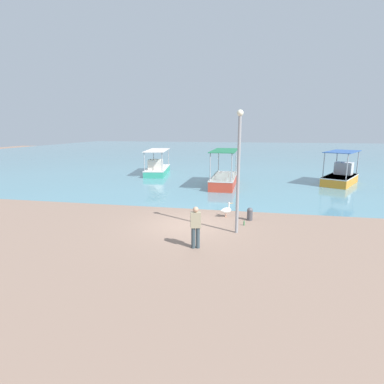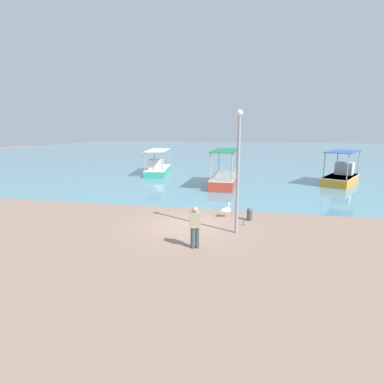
% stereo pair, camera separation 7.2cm
% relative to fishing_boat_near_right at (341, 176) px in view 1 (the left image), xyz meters
% --- Properties ---
extents(ground, '(120.00, 120.00, 0.00)m').
position_rel_fishing_boat_near_right_xyz_m(ground, '(-10.49, -13.43, -0.66)').
color(ground, '#896D5D').
extents(harbor_water, '(110.00, 90.00, 0.00)m').
position_rel_fishing_boat_near_right_xyz_m(harbor_water, '(-10.49, 34.57, -0.66)').
color(harbor_water, '#578B9A').
rests_on(harbor_water, ground).
extents(fishing_boat_near_right, '(3.92, 5.02, 2.80)m').
position_rel_fishing_boat_near_right_xyz_m(fishing_boat_near_right, '(0.00, 0.00, 0.00)').
color(fishing_boat_near_right, orange).
rests_on(fishing_boat_near_right, harbor_water).
extents(fishing_boat_near_left, '(2.95, 6.39, 2.48)m').
position_rel_fishing_boat_near_right_xyz_m(fishing_boat_near_left, '(-17.09, 2.45, -0.06)').
color(fishing_boat_near_left, teal).
rests_on(fishing_boat_near_left, harbor_water).
extents(fishing_boat_center, '(1.99, 5.68, 2.94)m').
position_rel_fishing_boat_near_right_xyz_m(fishing_boat_center, '(-9.69, -2.78, -0.07)').
color(fishing_boat_center, '#C73D2A').
rests_on(fishing_boat_center, harbor_water).
extents(pelican, '(0.73, 0.53, 0.80)m').
position_rel_fishing_boat_near_right_xyz_m(pelican, '(-8.76, -11.70, -0.29)').
color(pelican, '#E0997A').
rests_on(pelican, ground).
extents(lamp_post, '(0.28, 0.28, 5.43)m').
position_rel_fishing_boat_near_right_xyz_m(lamp_post, '(-8.10, -14.09, 2.41)').
color(lamp_post, gray).
rests_on(lamp_post, ground).
extents(mooring_bollard, '(0.30, 0.30, 0.67)m').
position_rel_fishing_boat_near_right_xyz_m(mooring_bollard, '(-7.52, -12.06, -0.31)').
color(mooring_bollard, '#47474C').
rests_on(mooring_bollard, ground).
extents(fisherman_standing, '(0.44, 0.31, 1.69)m').
position_rel_fishing_boat_near_right_xyz_m(fisherman_standing, '(-9.60, -16.22, 0.24)').
color(fisherman_standing, '#34444C').
rests_on(fisherman_standing, ground).
extents(glass_bottle, '(0.07, 0.07, 0.27)m').
position_rel_fishing_boat_near_right_xyz_m(glass_bottle, '(-7.79, -12.97, -0.56)').
color(glass_bottle, '#3F7F4C').
rests_on(glass_bottle, ground).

